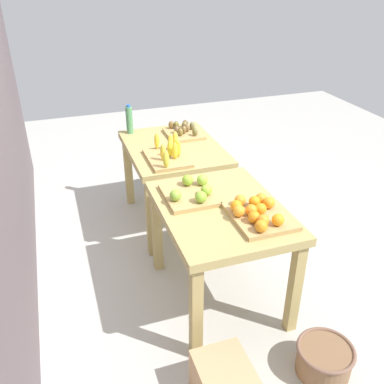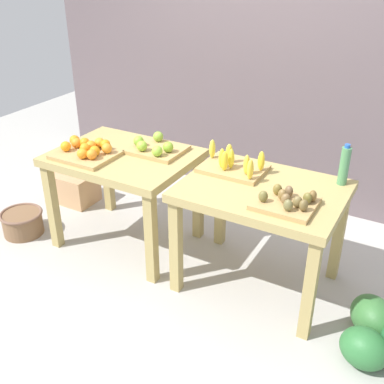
% 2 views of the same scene
% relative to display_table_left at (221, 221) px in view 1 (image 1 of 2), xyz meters
% --- Properties ---
extents(ground_plane, '(8.00, 8.00, 0.00)m').
position_rel_display_table_left_xyz_m(ground_plane, '(0.56, 0.00, -0.66)').
color(ground_plane, '#AFADA6').
extents(display_table_left, '(1.04, 0.80, 0.77)m').
position_rel_display_table_left_xyz_m(display_table_left, '(0.00, 0.00, 0.00)').
color(display_table_left, tan).
rests_on(display_table_left, ground_plane).
extents(display_table_right, '(1.04, 0.80, 0.77)m').
position_rel_display_table_left_xyz_m(display_table_right, '(1.12, 0.00, 0.00)').
color(display_table_right, tan).
rests_on(display_table_right, ground_plane).
extents(orange_bin, '(0.44, 0.37, 0.11)m').
position_rel_display_table_left_xyz_m(orange_bin, '(-0.21, -0.16, 0.16)').
color(orange_bin, tan).
rests_on(orange_bin, display_table_left).
extents(apple_bin, '(0.40, 0.34, 0.11)m').
position_rel_display_table_left_xyz_m(apple_bin, '(0.19, 0.15, 0.15)').
color(apple_bin, tan).
rests_on(apple_bin, display_table_left).
extents(banana_crate, '(0.44, 0.32, 0.17)m').
position_rel_display_table_left_xyz_m(banana_crate, '(0.85, 0.12, 0.16)').
color(banana_crate, tan).
rests_on(banana_crate, display_table_right).
extents(kiwi_bin, '(0.36, 0.32, 0.10)m').
position_rel_display_table_left_xyz_m(kiwi_bin, '(1.34, -0.17, 0.15)').
color(kiwi_bin, tan).
rests_on(kiwi_bin, display_table_right).
extents(water_bottle, '(0.06, 0.06, 0.28)m').
position_rel_display_table_left_xyz_m(water_bottle, '(1.55, 0.30, 0.25)').
color(water_bottle, '#4C8C59').
rests_on(water_bottle, display_table_right).
extents(watermelon_pile, '(0.61, 0.64, 0.51)m').
position_rel_display_table_left_xyz_m(watermelon_pile, '(2.06, -0.24, -0.47)').
color(watermelon_pile, '#266638').
rests_on(watermelon_pile, ground_plane).
extents(wicker_basket, '(0.35, 0.35, 0.20)m').
position_rel_display_table_left_xyz_m(wicker_basket, '(-0.84, -0.35, -0.55)').
color(wicker_basket, brown).
rests_on(wicker_basket, ground_plane).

